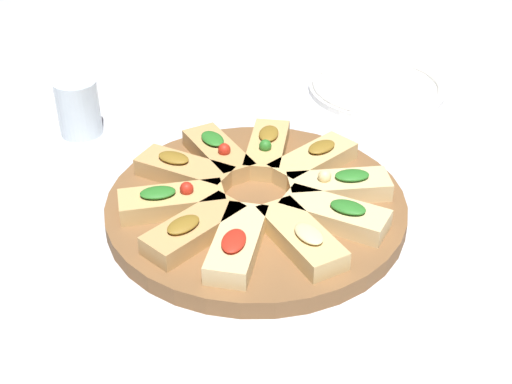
# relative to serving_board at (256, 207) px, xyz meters

# --- Properties ---
(ground_plane) EXTENTS (3.00, 3.00, 0.00)m
(ground_plane) POSITION_rel_serving_board_xyz_m (0.00, 0.00, -0.01)
(ground_plane) COLOR silver
(serving_board) EXTENTS (0.38, 0.38, 0.02)m
(serving_board) POSITION_rel_serving_board_xyz_m (0.00, 0.00, 0.00)
(serving_board) COLOR brown
(serving_board) RESTS_ON ground_plane
(focaccia_slice_0) EXTENTS (0.14, 0.10, 0.03)m
(focaccia_slice_0) POSITION_rel_serving_board_xyz_m (0.10, -0.05, 0.02)
(focaccia_slice_0) COLOR tan
(focaccia_slice_0) RESTS_ON serving_board
(focaccia_slice_1) EXTENTS (0.13, 0.06, 0.03)m
(focaccia_slice_1) POSITION_rel_serving_board_xyz_m (0.11, 0.01, 0.02)
(focaccia_slice_1) COLOR #E5C689
(focaccia_slice_1) RESTS_ON serving_board
(focaccia_slice_2) EXTENTS (0.13, 0.13, 0.03)m
(focaccia_slice_2) POSITION_rel_serving_board_xyz_m (0.08, 0.08, 0.02)
(focaccia_slice_2) COLOR #DBB775
(focaccia_slice_2) RESTS_ON serving_board
(focaccia_slice_3) EXTENTS (0.07, 0.14, 0.03)m
(focaccia_slice_3) POSITION_rel_serving_board_xyz_m (0.02, 0.11, 0.02)
(focaccia_slice_3) COLOR #E5C689
(focaccia_slice_3) RESTS_ON serving_board
(focaccia_slice_4) EXTENTS (0.10, 0.14, 0.04)m
(focaccia_slice_4) POSITION_rel_serving_board_xyz_m (-0.04, 0.10, 0.03)
(focaccia_slice_4) COLOR #E5C689
(focaccia_slice_4) RESTS_ON serving_board
(focaccia_slice_5) EXTENTS (0.14, 0.11, 0.03)m
(focaccia_slice_5) POSITION_rel_serving_board_xyz_m (-0.09, 0.05, 0.02)
(focaccia_slice_5) COLOR #DBB775
(focaccia_slice_5) RESTS_ON serving_board
(focaccia_slice_6) EXTENTS (0.13, 0.07, 0.04)m
(focaccia_slice_6) POSITION_rel_serving_board_xyz_m (-0.11, -0.01, 0.03)
(focaccia_slice_6) COLOR tan
(focaccia_slice_6) RESTS_ON serving_board
(focaccia_slice_7) EXTENTS (0.13, 0.13, 0.04)m
(focaccia_slice_7) POSITION_rel_serving_board_xyz_m (-0.07, -0.08, 0.03)
(focaccia_slice_7) COLOR tan
(focaccia_slice_7) RESTS_ON serving_board
(focaccia_slice_8) EXTENTS (0.07, 0.14, 0.03)m
(focaccia_slice_8) POSITION_rel_serving_board_xyz_m (-0.02, -0.11, 0.02)
(focaccia_slice_8) COLOR tan
(focaccia_slice_8) RESTS_ON serving_board
(focaccia_slice_9) EXTENTS (0.10, 0.14, 0.04)m
(focaccia_slice_9) POSITION_rel_serving_board_xyz_m (0.05, -0.09, 0.03)
(focaccia_slice_9) COLOR tan
(focaccia_slice_9) RESTS_ON serving_board
(plate_left) EXTENTS (0.23, 0.23, 0.02)m
(plate_left) POSITION_rel_serving_board_xyz_m (-0.40, 0.10, -0.00)
(plate_left) COLOR white
(plate_left) RESTS_ON ground_plane
(water_glass) EXTENTS (0.06, 0.06, 0.09)m
(water_glass) POSITION_rel_serving_board_xyz_m (-0.13, -0.32, 0.03)
(water_glass) COLOR silver
(water_glass) RESTS_ON ground_plane
(napkin_stack) EXTENTS (0.18, 0.17, 0.01)m
(napkin_stack) POSITION_rel_serving_board_xyz_m (-0.27, -0.25, -0.01)
(napkin_stack) COLOR white
(napkin_stack) RESTS_ON ground_plane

